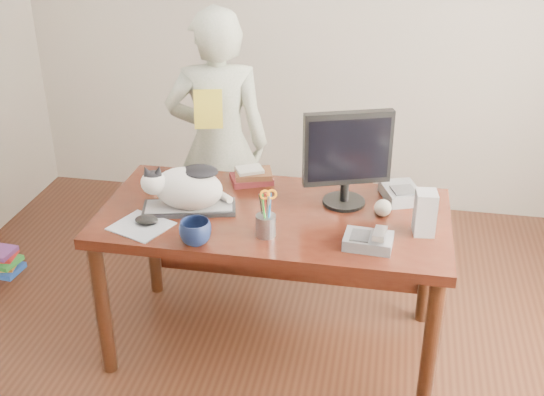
{
  "coord_description": "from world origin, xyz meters",
  "views": [
    {
      "loc": [
        0.5,
        -2.12,
        2.23
      ],
      "look_at": [
        0.0,
        0.55,
        0.85
      ],
      "focal_mm": 45.0,
      "sensor_mm": 36.0,
      "label": 1
    }
  ],
  "objects_px": {
    "person": "(219,146)",
    "desk": "(277,232)",
    "mouse": "(147,220)",
    "speaker": "(425,213)",
    "monitor": "(347,154)",
    "phone": "(369,240)",
    "calculator": "(401,193)",
    "book_stack": "(252,176)",
    "pen_cup": "(266,223)",
    "cat": "(185,187)",
    "coffee_mug": "(195,232)",
    "baseball": "(383,208)",
    "keyboard": "(189,208)"
  },
  "relations": [
    {
      "from": "mouse",
      "to": "book_stack",
      "type": "height_order",
      "value": "book_stack"
    },
    {
      "from": "phone",
      "to": "book_stack",
      "type": "height_order",
      "value": "phone"
    },
    {
      "from": "speaker",
      "to": "phone",
      "type": "bearing_deg",
      "value": -151.13
    },
    {
      "from": "pen_cup",
      "to": "mouse",
      "type": "height_order",
      "value": "pen_cup"
    },
    {
      "from": "phone",
      "to": "baseball",
      "type": "bearing_deg",
      "value": 85.28
    },
    {
      "from": "pen_cup",
      "to": "person",
      "type": "bearing_deg",
      "value": 116.62
    },
    {
      "from": "mouse",
      "to": "person",
      "type": "xyz_separation_m",
      "value": [
        0.1,
        0.89,
        -0.0
      ]
    },
    {
      "from": "monitor",
      "to": "speaker",
      "type": "bearing_deg",
      "value": -48.88
    },
    {
      "from": "pen_cup",
      "to": "book_stack",
      "type": "bearing_deg",
      "value": 108.55
    },
    {
      "from": "monitor",
      "to": "baseball",
      "type": "height_order",
      "value": "monitor"
    },
    {
      "from": "calculator",
      "to": "book_stack",
      "type": "bearing_deg",
      "value": 155.81
    },
    {
      "from": "mouse",
      "to": "cat",
      "type": "bearing_deg",
      "value": 72.59
    },
    {
      "from": "coffee_mug",
      "to": "calculator",
      "type": "distance_m",
      "value": 1.03
    },
    {
      "from": "person",
      "to": "phone",
      "type": "bearing_deg",
      "value": 121.01
    },
    {
      "from": "desk",
      "to": "phone",
      "type": "height_order",
      "value": "phone"
    },
    {
      "from": "pen_cup",
      "to": "mouse",
      "type": "relative_size",
      "value": 1.79
    },
    {
      "from": "mouse",
      "to": "baseball",
      "type": "relative_size",
      "value": 1.57
    },
    {
      "from": "desk",
      "to": "baseball",
      "type": "distance_m",
      "value": 0.53
    },
    {
      "from": "person",
      "to": "desk",
      "type": "bearing_deg",
      "value": 112.76
    },
    {
      "from": "phone",
      "to": "calculator",
      "type": "distance_m",
      "value": 0.49
    },
    {
      "from": "mouse",
      "to": "person",
      "type": "height_order",
      "value": "person"
    },
    {
      "from": "book_stack",
      "to": "phone",
      "type": "bearing_deg",
      "value": -61.89
    },
    {
      "from": "baseball",
      "to": "phone",
      "type": "bearing_deg",
      "value": -98.73
    },
    {
      "from": "desk",
      "to": "mouse",
      "type": "height_order",
      "value": "mouse"
    },
    {
      "from": "mouse",
      "to": "baseball",
      "type": "distance_m",
      "value": 1.06
    },
    {
      "from": "coffee_mug",
      "to": "calculator",
      "type": "height_order",
      "value": "coffee_mug"
    },
    {
      "from": "monitor",
      "to": "phone",
      "type": "height_order",
      "value": "monitor"
    },
    {
      "from": "desk",
      "to": "keyboard",
      "type": "distance_m",
      "value": 0.44
    },
    {
      "from": "monitor",
      "to": "pen_cup",
      "type": "height_order",
      "value": "monitor"
    },
    {
      "from": "monitor",
      "to": "mouse",
      "type": "height_order",
      "value": "monitor"
    },
    {
      "from": "desk",
      "to": "coffee_mug",
      "type": "distance_m",
      "value": 0.54
    },
    {
      "from": "pen_cup",
      "to": "phone",
      "type": "bearing_deg",
      "value": -1.37
    },
    {
      "from": "baseball",
      "to": "calculator",
      "type": "distance_m",
      "value": 0.2
    },
    {
      "from": "desk",
      "to": "calculator",
      "type": "bearing_deg",
      "value": 16.78
    },
    {
      "from": "mouse",
      "to": "book_stack",
      "type": "relative_size",
      "value": 0.51
    },
    {
      "from": "keyboard",
      "to": "mouse",
      "type": "xyz_separation_m",
      "value": [
        -0.15,
        -0.17,
        0.01
      ]
    },
    {
      "from": "mouse",
      "to": "phone",
      "type": "relative_size",
      "value": 0.59
    },
    {
      "from": "book_stack",
      "to": "mouse",
      "type": "bearing_deg",
      "value": -146.59
    },
    {
      "from": "mouse",
      "to": "speaker",
      "type": "xyz_separation_m",
      "value": [
        1.21,
        0.16,
        0.07
      ]
    },
    {
      "from": "keyboard",
      "to": "coffee_mug",
      "type": "distance_m",
      "value": 0.31
    },
    {
      "from": "monitor",
      "to": "desk",
      "type": "bearing_deg",
      "value": 171.07
    },
    {
      "from": "mouse",
      "to": "speaker",
      "type": "distance_m",
      "value": 1.22
    },
    {
      "from": "desk",
      "to": "speaker",
      "type": "bearing_deg",
      "value": -11.96
    },
    {
      "from": "speaker",
      "to": "book_stack",
      "type": "distance_m",
      "value": 0.92
    },
    {
      "from": "pen_cup",
      "to": "coffee_mug",
      "type": "height_order",
      "value": "pen_cup"
    },
    {
      "from": "cat",
      "to": "mouse",
      "type": "distance_m",
      "value": 0.23
    },
    {
      "from": "book_stack",
      "to": "desk",
      "type": "bearing_deg",
      "value": -74.46
    },
    {
      "from": "coffee_mug",
      "to": "desk",
      "type": "bearing_deg",
      "value": 56.33
    },
    {
      "from": "keyboard",
      "to": "person",
      "type": "distance_m",
      "value": 0.72
    },
    {
      "from": "cat",
      "to": "calculator",
      "type": "distance_m",
      "value": 1.02
    }
  ]
}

